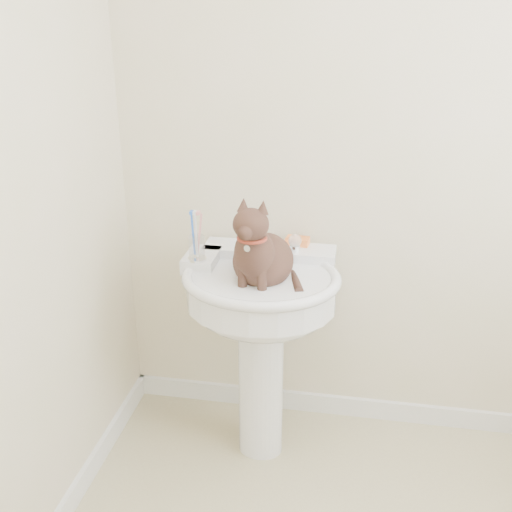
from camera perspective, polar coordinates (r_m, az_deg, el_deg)
The scene contains 7 objects.
wall_back at distance 2.30m, azimuth 13.84°, elevation 11.04°, with size 2.20×0.00×2.50m, color beige, non-canonical shape.
baseboard_back at distance 2.78m, azimuth 11.50°, elevation -14.11°, with size 2.20×0.02×0.09m, color white.
pedestal_sink at distance 2.24m, azimuth 0.45°, elevation -5.06°, with size 0.60×0.58×0.82m.
faucet at distance 2.28m, azimuth 1.15°, elevation 1.45°, with size 0.28×0.12×0.14m.
soap_bar at distance 2.36m, azimuth 3.98°, elevation 1.43°, with size 0.09×0.06×0.03m, color orange.
toothbrush_cup at distance 2.21m, azimuth -5.66°, elevation 0.83°, with size 0.07×0.07×0.18m.
cat at distance 2.11m, azimuth 0.49°, elevation 0.05°, with size 0.24×0.30×0.44m.
Camera 1 is at (-0.15, -1.15, 1.68)m, focal length 42.00 mm.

